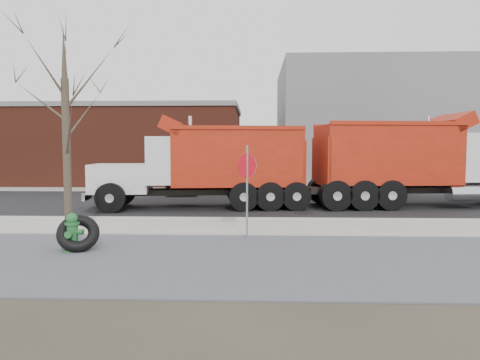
{
  "coord_description": "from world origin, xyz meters",
  "views": [
    {
      "loc": [
        1.22,
        -12.47,
        2.37
      ],
      "look_at": [
        0.74,
        0.95,
        1.4
      ],
      "focal_mm": 32.0,
      "sensor_mm": 36.0,
      "label": 1
    }
  ],
  "objects_px": {
    "fire_hydrant": "(72,234)",
    "dump_truck_red_b": "(209,163)",
    "dump_truck_red_a": "(415,160)",
    "truck_tire": "(78,233)",
    "stop_sign": "(247,175)"
  },
  "relations": [
    {
      "from": "fire_hydrant",
      "to": "dump_truck_red_b",
      "type": "xyz_separation_m",
      "value": [
        2.39,
        7.4,
        1.41
      ]
    },
    {
      "from": "dump_truck_red_a",
      "to": "dump_truck_red_b",
      "type": "distance_m",
      "value": 8.42
    },
    {
      "from": "fire_hydrant",
      "to": "dump_truck_red_a",
      "type": "relative_size",
      "value": 0.1
    },
    {
      "from": "truck_tire",
      "to": "dump_truck_red_a",
      "type": "distance_m",
      "value": 13.48
    },
    {
      "from": "truck_tire",
      "to": "dump_truck_red_a",
      "type": "relative_size",
      "value": 0.12
    },
    {
      "from": "stop_sign",
      "to": "dump_truck_red_b",
      "type": "relative_size",
      "value": 0.29
    },
    {
      "from": "truck_tire",
      "to": "dump_truck_red_a",
      "type": "xyz_separation_m",
      "value": [
        10.65,
        8.13,
        1.5
      ]
    },
    {
      "from": "stop_sign",
      "to": "fire_hydrant",
      "type": "bearing_deg",
      "value": -179.62
    },
    {
      "from": "stop_sign",
      "to": "dump_truck_red_a",
      "type": "relative_size",
      "value": 0.26
    },
    {
      "from": "dump_truck_red_a",
      "to": "dump_truck_red_b",
      "type": "xyz_separation_m",
      "value": [
        -8.38,
        -0.78,
        -0.1
      ]
    },
    {
      "from": "truck_tire",
      "to": "stop_sign",
      "type": "bearing_deg",
      "value": 19.37
    },
    {
      "from": "fire_hydrant",
      "to": "stop_sign",
      "type": "height_order",
      "value": "stop_sign"
    },
    {
      "from": "fire_hydrant",
      "to": "dump_truck_red_b",
      "type": "bearing_deg",
      "value": 73.05
    },
    {
      "from": "stop_sign",
      "to": "dump_truck_red_b",
      "type": "xyz_separation_m",
      "value": [
        -1.63,
        5.99,
        0.12
      ]
    },
    {
      "from": "dump_truck_red_b",
      "to": "stop_sign",
      "type": "bearing_deg",
      "value": 98.7
    }
  ]
}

